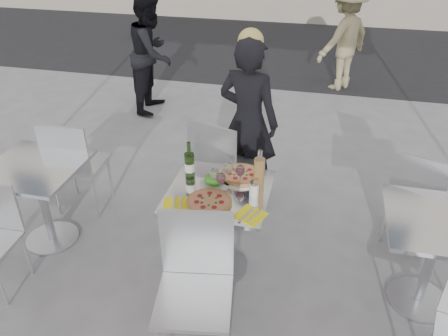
% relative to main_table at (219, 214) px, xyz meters
% --- Properties ---
extents(ground, '(80.00, 80.00, 0.00)m').
position_rel_main_table_xyz_m(ground, '(0.00, 0.00, -0.54)').
color(ground, slate).
extents(street_asphalt, '(24.00, 5.00, 0.00)m').
position_rel_main_table_xyz_m(street_asphalt, '(0.00, 6.50, -0.54)').
color(street_asphalt, black).
rests_on(street_asphalt, ground).
extents(main_table, '(0.72, 0.72, 0.75)m').
position_rel_main_table_xyz_m(main_table, '(0.00, 0.00, 0.00)').
color(main_table, '#B7BABF').
rests_on(main_table, ground).
extents(side_table_left, '(0.72, 0.72, 0.75)m').
position_rel_main_table_xyz_m(side_table_left, '(-1.50, 0.00, 0.00)').
color(side_table_left, '#B7BABF').
rests_on(side_table_left, ground).
extents(side_table_right, '(0.72, 0.72, 0.75)m').
position_rel_main_table_xyz_m(side_table_right, '(1.50, 0.00, 0.00)').
color(side_table_right, '#B7BABF').
rests_on(side_table_right, ground).
extents(chair_far, '(0.59, 0.59, 1.01)m').
position_rel_main_table_xyz_m(chair_far, '(-0.15, 0.62, 0.06)').
color(chair_far, silver).
rests_on(chair_far, ground).
extents(chair_near, '(0.52, 0.53, 0.99)m').
position_rel_main_table_xyz_m(chair_near, '(0.02, -0.69, 0.04)').
color(chair_near, silver).
rests_on(chair_near, ground).
extents(side_chair_lfar, '(0.47, 0.48, 0.95)m').
position_rel_main_table_xyz_m(side_chair_lfar, '(-1.44, 0.43, 0.02)').
color(side_chair_lfar, silver).
rests_on(side_chair_lfar, ground).
extents(side_chair_rfar, '(0.53, 0.54, 0.90)m').
position_rel_main_table_xyz_m(side_chair_rfar, '(1.47, 0.65, -0.01)').
color(side_chair_rfar, silver).
rests_on(side_chair_rfar, ground).
extents(woman_diner, '(0.66, 0.52, 1.59)m').
position_rel_main_table_xyz_m(woman_diner, '(0.01, 1.08, 0.26)').
color(woman_diner, black).
rests_on(woman_diner, ground).
extents(pedestrian_a, '(0.62, 0.78, 1.57)m').
position_rel_main_table_xyz_m(pedestrian_a, '(-1.64, 2.90, 0.25)').
color(pedestrian_a, black).
rests_on(pedestrian_a, ground).
extents(pedestrian_b, '(1.07, 1.14, 1.55)m').
position_rel_main_table_xyz_m(pedestrian_b, '(0.86, 4.33, 0.23)').
color(pedestrian_b, '#998D63').
rests_on(pedestrian_b, ground).
extents(pizza_near, '(0.32, 0.32, 0.02)m').
position_rel_main_table_xyz_m(pizza_near, '(-0.03, -0.16, 0.22)').
color(pizza_near, '#D5AB53').
rests_on(pizza_near, main_table).
extents(pizza_far, '(0.34, 0.34, 0.03)m').
position_rel_main_table_xyz_m(pizza_far, '(0.11, 0.21, 0.23)').
color(pizza_far, white).
rests_on(pizza_far, main_table).
extents(salad_plate, '(0.22, 0.22, 0.09)m').
position_rel_main_table_xyz_m(salad_plate, '(-0.05, 0.07, 0.25)').
color(salad_plate, white).
rests_on(salad_plate, main_table).
extents(wine_bottle, '(0.07, 0.08, 0.29)m').
position_rel_main_table_xyz_m(wine_bottle, '(-0.26, 0.12, 0.32)').
color(wine_bottle, '#335B22').
rests_on(wine_bottle, main_table).
extents(carafe, '(0.08, 0.08, 0.29)m').
position_rel_main_table_xyz_m(carafe, '(0.26, 0.13, 0.33)').
color(carafe, tan).
rests_on(carafe, main_table).
extents(sugar_shaker, '(0.06, 0.06, 0.11)m').
position_rel_main_table_xyz_m(sugar_shaker, '(0.25, 0.00, 0.26)').
color(sugar_shaker, white).
rests_on(sugar_shaker, main_table).
extents(wineglass_white_a, '(0.07, 0.07, 0.16)m').
position_rel_main_table_xyz_m(wineglass_white_a, '(-0.04, 0.04, 0.32)').
color(wineglass_white_a, white).
rests_on(wineglass_white_a, main_table).
extents(wineglass_white_b, '(0.07, 0.07, 0.16)m').
position_rel_main_table_xyz_m(wineglass_white_b, '(0.04, 0.14, 0.32)').
color(wineglass_white_b, white).
rests_on(wineglass_white_b, main_table).
extents(wineglass_red_a, '(0.07, 0.07, 0.16)m').
position_rel_main_table_xyz_m(wineglass_red_a, '(0.02, -0.01, 0.32)').
color(wineglass_red_a, white).
rests_on(wineglass_red_a, main_table).
extents(wineglass_red_b, '(0.07, 0.07, 0.16)m').
position_rel_main_table_xyz_m(wineglass_red_b, '(0.13, 0.12, 0.32)').
color(wineglass_red_b, white).
rests_on(wineglass_red_b, main_table).
extents(napkin_left, '(0.22, 0.22, 0.01)m').
position_rel_main_table_xyz_m(napkin_left, '(-0.24, -0.23, 0.21)').
color(napkin_left, '#FFF616').
rests_on(napkin_left, main_table).
extents(napkin_right, '(0.24, 0.24, 0.01)m').
position_rel_main_table_xyz_m(napkin_right, '(0.27, -0.24, 0.21)').
color(napkin_right, '#FFF616').
rests_on(napkin_right, main_table).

